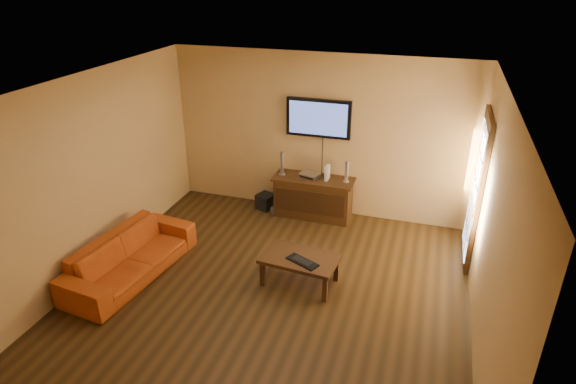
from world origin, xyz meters
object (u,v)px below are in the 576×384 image
at_px(game_console, 327,173).
at_px(bottle, 272,212).
at_px(speaker_left, 282,165).
at_px(subwoofer, 266,201).
at_px(coffee_table, 300,260).
at_px(av_receiver, 310,175).
at_px(media_console, 313,197).
at_px(television, 318,118).
at_px(sofa, 129,250).
at_px(speaker_right, 347,173).
at_px(keyboard, 302,262).

xyz_separation_m(game_console, bottle, (-0.87, -0.26, -0.73)).
height_order(speaker_left, subwoofer, speaker_left).
relative_size(coffee_table, av_receiver, 3.35).
distance_m(media_console, game_console, 0.52).
height_order(speaker_left, av_receiver, speaker_left).
bearing_deg(game_console, television, 141.32).
xyz_separation_m(sofa, subwoofer, (1.08, 2.43, -0.26)).
xyz_separation_m(game_console, subwoofer, (-1.09, -0.01, -0.68)).
bearing_deg(speaker_right, media_console, -177.77).
relative_size(speaker_right, subwoofer, 1.33).
relative_size(sofa, subwoofer, 7.46).
height_order(sofa, speaker_left, speaker_left).
xyz_separation_m(media_console, television, (0.00, 0.22, 1.31)).
bearing_deg(subwoofer, keyboard, -38.04).
distance_m(television, sofa, 3.52).
height_order(av_receiver, keyboard, av_receiver).
relative_size(coffee_table, subwoofer, 3.90).
bearing_deg(keyboard, av_receiver, 102.78).
distance_m(television, bottle, 1.76).
distance_m(speaker_right, bottle, 1.44).
distance_m(speaker_right, subwoofer, 1.58).
bearing_deg(speaker_right, bottle, -167.72).
distance_m(media_console, av_receiver, 0.39).
bearing_deg(speaker_left, bottle, -114.97).
relative_size(media_console, av_receiver, 4.30).
bearing_deg(bottle, coffee_table, -59.94).
relative_size(coffee_table, game_console, 4.32).
relative_size(sofa, game_console, 8.27).
distance_m(speaker_right, game_console, 0.32).
relative_size(media_console, game_console, 5.53).
bearing_deg(bottle, speaker_left, 65.03).
xyz_separation_m(coffee_table, keyboard, (0.07, -0.11, 0.07)).
xyz_separation_m(media_console, av_receiver, (-0.08, 0.02, 0.38)).
distance_m(coffee_table, subwoofer, 2.27).
distance_m(media_console, bottle, 0.74).
bearing_deg(subwoofer, media_console, 19.85).
bearing_deg(coffee_table, game_console, 92.97).
height_order(television, game_console, television).
height_order(coffee_table, speaker_right, speaker_right).
bearing_deg(game_console, av_receiver, -177.81).
bearing_deg(game_console, subwoofer, -176.89).
relative_size(speaker_left, speaker_right, 1.13).
xyz_separation_m(coffee_table, av_receiver, (-0.40, 1.94, 0.37)).
xyz_separation_m(speaker_left, speaker_right, (1.09, 0.04, -0.02)).
bearing_deg(keyboard, subwoofer, 121.56).
relative_size(sofa, bottle, 10.65).
height_order(media_console, bottle, media_console).
xyz_separation_m(sofa, bottle, (1.30, 2.19, -0.30)).
distance_m(television, game_console, 0.90).
relative_size(media_console, subwoofer, 5.00).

